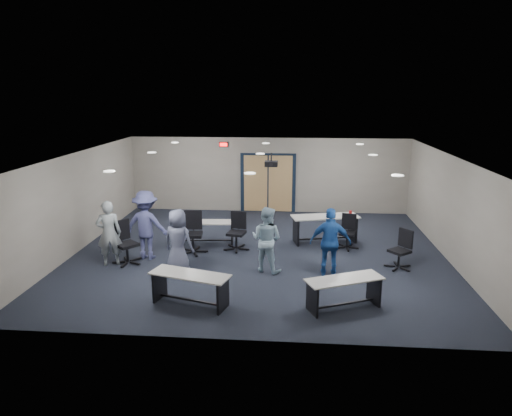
# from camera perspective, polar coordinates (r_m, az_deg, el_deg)

# --- Properties ---
(floor) EXTENTS (10.00, 10.00, 0.00)m
(floor) POSITION_cam_1_polar(r_m,az_deg,el_deg) (12.57, 0.34, -5.66)
(floor) COLOR #1C1F2C
(floor) RESTS_ON ground
(back_wall) EXTENTS (10.00, 0.04, 2.70)m
(back_wall) POSITION_cam_1_polar(r_m,az_deg,el_deg) (16.56, 1.52, 4.13)
(back_wall) COLOR gray
(back_wall) RESTS_ON floor
(front_wall) EXTENTS (10.00, 0.04, 2.70)m
(front_wall) POSITION_cam_1_polar(r_m,az_deg,el_deg) (7.90, -2.12, -7.70)
(front_wall) COLOR gray
(front_wall) RESTS_ON floor
(left_wall) EXTENTS (0.04, 9.00, 2.70)m
(left_wall) POSITION_cam_1_polar(r_m,az_deg,el_deg) (13.49, -21.35, 0.71)
(left_wall) COLOR gray
(left_wall) RESTS_ON floor
(right_wall) EXTENTS (0.04, 9.00, 2.70)m
(right_wall) POSITION_cam_1_polar(r_m,az_deg,el_deg) (12.82, 23.25, -0.16)
(right_wall) COLOR gray
(right_wall) RESTS_ON floor
(ceiling) EXTENTS (10.00, 9.00, 0.04)m
(ceiling) POSITION_cam_1_polar(r_m,az_deg,el_deg) (11.91, 0.36, 6.62)
(ceiling) COLOR silver
(ceiling) RESTS_ON back_wall
(double_door) EXTENTS (2.00, 0.07, 2.20)m
(double_door) POSITION_cam_1_polar(r_m,az_deg,el_deg) (16.58, 1.51, 3.08)
(double_door) COLOR black
(double_door) RESTS_ON back_wall
(exit_sign) EXTENTS (0.32, 0.07, 0.18)m
(exit_sign) POSITION_cam_1_polar(r_m,az_deg,el_deg) (16.50, -4.07, 7.92)
(exit_sign) COLOR black
(exit_sign) RESTS_ON back_wall
(ceiling_projector) EXTENTS (0.35, 0.32, 0.37)m
(ceiling_projector) POSITION_cam_1_polar(r_m,az_deg,el_deg) (12.43, 1.92, 5.57)
(ceiling_projector) COLOR black
(ceiling_projector) RESTS_ON ceiling
(ceiling_can_lights) EXTENTS (6.24, 5.74, 0.02)m
(ceiling_can_lights) POSITION_cam_1_polar(r_m,az_deg,el_deg) (12.16, 0.45, 6.64)
(ceiling_can_lights) COLOR white
(ceiling_can_lights) RESTS_ON ceiling
(table_front_left) EXTENTS (1.76, 1.00, 0.68)m
(table_front_left) POSITION_cam_1_polar(r_m,az_deg,el_deg) (9.64, -8.24, -9.33)
(table_front_left) COLOR #B8B6AE
(table_front_left) RESTS_ON floor
(table_front_right) EXTENTS (1.68, 1.13, 0.65)m
(table_front_right) POSITION_cam_1_polar(r_m,az_deg,el_deg) (9.56, 10.96, -9.79)
(table_front_right) COLOR #B8B6AE
(table_front_right) RESTS_ON floor
(table_back_left) EXTENTS (1.65, 0.67, 0.90)m
(table_back_left) POSITION_cam_1_polar(r_m,az_deg,el_deg) (13.30, -6.12, -2.54)
(table_back_left) COLOR #B8B6AE
(table_back_left) RESTS_ON floor
(table_back_right) EXTENTS (2.04, 1.08, 0.92)m
(table_back_right) POSITION_cam_1_polar(r_m,az_deg,el_deg) (13.47, 8.65, -2.01)
(table_back_right) COLOR #B8B6AE
(table_back_right) RESTS_ON floor
(chair_back_a) EXTENTS (0.80, 0.80, 1.15)m
(chair_back_a) POSITION_cam_1_polar(r_m,az_deg,el_deg) (12.52, -7.91, -3.10)
(chair_back_a) COLOR black
(chair_back_a) RESTS_ON floor
(chair_back_b) EXTENTS (0.78, 0.78, 1.06)m
(chair_back_b) POSITION_cam_1_polar(r_m,az_deg,el_deg) (12.68, -2.48, -2.97)
(chair_back_b) COLOR black
(chair_back_b) RESTS_ON floor
(chair_back_d) EXTENTS (0.75, 0.75, 0.97)m
(chair_back_d) POSITION_cam_1_polar(r_m,az_deg,el_deg) (13.05, 11.35, -2.95)
(chair_back_d) COLOR black
(chair_back_d) RESTS_ON floor
(chair_loose_left) EXTENTS (0.98, 0.98, 1.11)m
(chair_loose_left) POSITION_cam_1_polar(r_m,az_deg,el_deg) (12.13, -15.87, -4.21)
(chair_loose_left) COLOR black
(chair_loose_left) RESTS_ON floor
(chair_loose_right) EXTENTS (0.87, 0.87, 0.99)m
(chair_loose_right) POSITION_cam_1_polar(r_m,az_deg,el_deg) (11.92, 17.50, -4.99)
(chair_loose_right) COLOR black
(chair_loose_right) RESTS_ON floor
(person_gray) EXTENTS (0.71, 0.58, 1.68)m
(person_gray) POSITION_cam_1_polar(r_m,az_deg,el_deg) (12.08, -17.91, -3.02)
(person_gray) COLOR #9AA4A8
(person_gray) RESTS_ON floor
(person_plaid) EXTENTS (0.88, 0.71, 1.58)m
(person_plaid) POSITION_cam_1_polar(r_m,az_deg,el_deg) (11.26, -9.71, -4.06)
(person_plaid) COLOR slate
(person_plaid) RESTS_ON floor
(person_lightblue) EXTENTS (0.97, 0.88, 1.63)m
(person_lightblue) POSITION_cam_1_polar(r_m,az_deg,el_deg) (11.13, 1.33, -3.93)
(person_lightblue) COLOR #9FBFD3
(person_lightblue) RESTS_ON floor
(person_navy) EXTENTS (1.00, 0.46, 1.67)m
(person_navy) POSITION_cam_1_polar(r_m,az_deg,el_deg) (11.00, 9.29, -4.25)
(person_navy) COLOR #1A4591
(person_navy) RESTS_ON floor
(person_back) EXTENTS (1.23, 0.77, 1.83)m
(person_back) POSITION_cam_1_polar(r_m,az_deg,el_deg) (12.27, -13.56, -2.08)
(person_back) COLOR #43477A
(person_back) RESTS_ON floor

